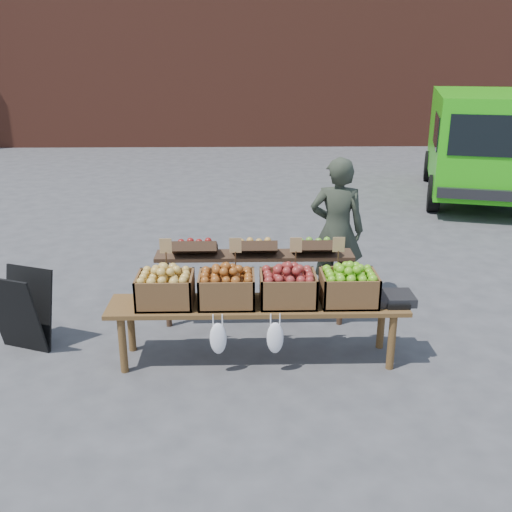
{
  "coord_description": "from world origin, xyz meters",
  "views": [
    {
      "loc": [
        -0.23,
        -5.11,
        2.68
      ],
      "look_at": [
        -0.1,
        0.13,
        0.85
      ],
      "focal_mm": 40.0,
      "sensor_mm": 36.0,
      "label": 1
    }
  ],
  "objects_px": {
    "crate_russet_pears": "(227,289)",
    "crate_red_apples": "(288,289)",
    "weighing_scale": "(395,298)",
    "crate_golden_apples": "(165,290)",
    "crate_green_apples": "(349,288)",
    "vendor": "(337,231)",
    "chalkboard_sign": "(22,311)",
    "back_table": "(254,279)",
    "display_bench": "(257,332)",
    "delivery_van": "(483,146)"
  },
  "relations": [
    {
      "from": "vendor",
      "to": "chalkboard_sign",
      "type": "height_order",
      "value": "vendor"
    },
    {
      "from": "chalkboard_sign",
      "to": "weighing_scale",
      "type": "relative_size",
      "value": 2.35
    },
    {
      "from": "weighing_scale",
      "to": "crate_golden_apples",
      "type": "bearing_deg",
      "value": 180.0
    },
    {
      "from": "crate_red_apples",
      "to": "crate_green_apples",
      "type": "height_order",
      "value": "same"
    },
    {
      "from": "crate_russet_pears",
      "to": "crate_green_apples",
      "type": "bearing_deg",
      "value": 0.0
    },
    {
      "from": "chalkboard_sign",
      "to": "crate_red_apples",
      "type": "height_order",
      "value": "crate_red_apples"
    },
    {
      "from": "vendor",
      "to": "back_table",
      "type": "xyz_separation_m",
      "value": [
        -0.94,
        -0.67,
        -0.31
      ]
    },
    {
      "from": "crate_green_apples",
      "to": "display_bench",
      "type": "bearing_deg",
      "value": 180.0
    },
    {
      "from": "vendor",
      "to": "crate_red_apples",
      "type": "height_order",
      "value": "vendor"
    },
    {
      "from": "delivery_van",
      "to": "weighing_scale",
      "type": "distance_m",
      "value": 7.33
    },
    {
      "from": "crate_russet_pears",
      "to": "crate_red_apples",
      "type": "bearing_deg",
      "value": 0.0
    },
    {
      "from": "crate_golden_apples",
      "to": "crate_russet_pears",
      "type": "distance_m",
      "value": 0.55
    },
    {
      "from": "display_bench",
      "to": "crate_russet_pears",
      "type": "relative_size",
      "value": 5.4
    },
    {
      "from": "back_table",
      "to": "weighing_scale",
      "type": "xyz_separation_m",
      "value": [
        1.26,
        -0.72,
        0.09
      ]
    },
    {
      "from": "display_bench",
      "to": "crate_russet_pears",
      "type": "height_order",
      "value": "crate_russet_pears"
    },
    {
      "from": "crate_red_apples",
      "to": "back_table",
      "type": "bearing_deg",
      "value": 111.61
    },
    {
      "from": "back_table",
      "to": "crate_russet_pears",
      "type": "relative_size",
      "value": 4.2
    },
    {
      "from": "delivery_van",
      "to": "crate_red_apples",
      "type": "distance_m",
      "value": 7.82
    },
    {
      "from": "crate_russet_pears",
      "to": "crate_green_apples",
      "type": "height_order",
      "value": "same"
    },
    {
      "from": "crate_green_apples",
      "to": "crate_russet_pears",
      "type": "bearing_deg",
      "value": 180.0
    },
    {
      "from": "back_table",
      "to": "crate_red_apples",
      "type": "bearing_deg",
      "value": -68.39
    },
    {
      "from": "display_bench",
      "to": "weighing_scale",
      "type": "distance_m",
      "value": 1.29
    },
    {
      "from": "vendor",
      "to": "crate_golden_apples",
      "type": "distance_m",
      "value": 2.24
    },
    {
      "from": "delivery_van",
      "to": "chalkboard_sign",
      "type": "relative_size",
      "value": 5.73
    },
    {
      "from": "chalkboard_sign",
      "to": "display_bench",
      "type": "relative_size",
      "value": 0.3
    },
    {
      "from": "chalkboard_sign",
      "to": "display_bench",
      "type": "distance_m",
      "value": 2.25
    },
    {
      "from": "display_bench",
      "to": "crate_red_apples",
      "type": "bearing_deg",
      "value": 0.0
    },
    {
      "from": "delivery_van",
      "to": "crate_green_apples",
      "type": "distance_m",
      "value": 7.53
    },
    {
      "from": "chalkboard_sign",
      "to": "crate_golden_apples",
      "type": "xyz_separation_m",
      "value": [
        1.41,
        -0.26,
        0.31
      ]
    },
    {
      "from": "weighing_scale",
      "to": "delivery_van",
      "type": "bearing_deg",
      "value": 62.53
    },
    {
      "from": "back_table",
      "to": "crate_golden_apples",
      "type": "height_order",
      "value": "back_table"
    },
    {
      "from": "chalkboard_sign",
      "to": "display_bench",
      "type": "height_order",
      "value": "chalkboard_sign"
    },
    {
      "from": "crate_green_apples",
      "to": "chalkboard_sign",
      "type": "bearing_deg",
      "value": 175.07
    },
    {
      "from": "display_bench",
      "to": "crate_green_apples",
      "type": "xyz_separation_m",
      "value": [
        0.82,
        0.0,
        0.42
      ]
    },
    {
      "from": "crate_russet_pears",
      "to": "crate_green_apples",
      "type": "relative_size",
      "value": 1.0
    },
    {
      "from": "display_bench",
      "to": "delivery_van",
      "type": "bearing_deg",
      "value": 54.53
    },
    {
      "from": "chalkboard_sign",
      "to": "display_bench",
      "type": "xyz_separation_m",
      "value": [
        2.24,
        -0.26,
        -0.11
      ]
    },
    {
      "from": "chalkboard_sign",
      "to": "weighing_scale",
      "type": "bearing_deg",
      "value": 16.76
    },
    {
      "from": "delivery_van",
      "to": "vendor",
      "type": "xyz_separation_m",
      "value": [
        -3.69,
        -5.11,
        -0.19
      ]
    },
    {
      "from": "vendor",
      "to": "weighing_scale",
      "type": "height_order",
      "value": "vendor"
    },
    {
      "from": "crate_golden_apples",
      "to": "crate_green_apples",
      "type": "bearing_deg",
      "value": 0.0
    },
    {
      "from": "back_table",
      "to": "crate_red_apples",
      "type": "xyz_separation_m",
      "value": [
        0.29,
        -0.72,
        0.19
      ]
    },
    {
      "from": "display_bench",
      "to": "crate_russet_pears",
      "type": "xyz_separation_m",
      "value": [
        -0.28,
        0.0,
        0.42
      ]
    },
    {
      "from": "chalkboard_sign",
      "to": "back_table",
      "type": "xyz_separation_m",
      "value": [
        2.23,
        0.46,
        0.12
      ]
    },
    {
      "from": "crate_golden_apples",
      "to": "crate_red_apples",
      "type": "height_order",
      "value": "same"
    },
    {
      "from": "display_bench",
      "to": "crate_red_apples",
      "type": "xyz_separation_m",
      "value": [
        0.27,
        0.0,
        0.42
      ]
    },
    {
      "from": "chalkboard_sign",
      "to": "crate_green_apples",
      "type": "height_order",
      "value": "crate_green_apples"
    },
    {
      "from": "vendor",
      "to": "chalkboard_sign",
      "type": "relative_size",
      "value": 2.09
    },
    {
      "from": "crate_golden_apples",
      "to": "crate_red_apples",
      "type": "relative_size",
      "value": 1.0
    },
    {
      "from": "chalkboard_sign",
      "to": "back_table",
      "type": "height_order",
      "value": "back_table"
    }
  ]
}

